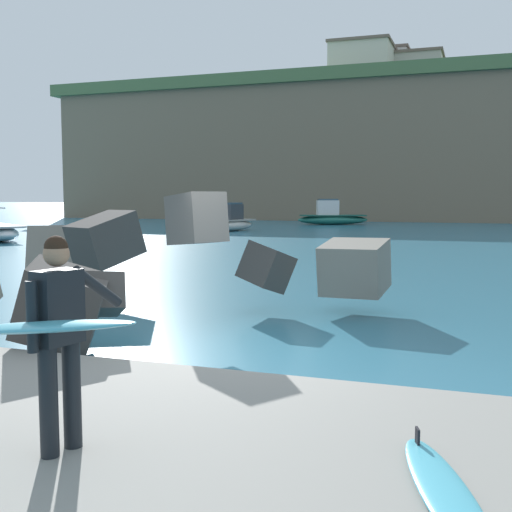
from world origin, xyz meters
TOP-DOWN VIEW (x-y plane):
  - ground_plane at (0.00, 0.00)m, footprint 400.00×400.00m
  - walkway_path at (0.00, -4.00)m, footprint 48.00×4.40m
  - breakwater_jetty at (1.01, 1.05)m, footprint 30.06×6.87m
  - surfer_with_board at (0.19, -4.68)m, footprint 2.12×1.37m
  - spare_surfboard at (3.19, -4.38)m, footprint 0.96×2.01m
  - boat_near_left at (-8.10, 42.60)m, footprint 5.98×3.77m
  - boat_far_left at (-12.43, 30.82)m, footprint 2.85×4.75m
  - station_building_west at (-9.21, 70.89)m, footprint 8.35×5.84m
  - station_building_central at (-9.45, 63.66)m, footprint 6.72×7.92m
  - station_building_east at (-4.88, 68.09)m, footprint 7.77×6.19m

SIDE VIEW (x-z plane):
  - ground_plane at x=0.00m, z-range 0.00..0.00m
  - walkway_path at x=0.00m, z-range 0.00..0.24m
  - spare_surfboard at x=3.19m, z-range 0.19..0.37m
  - boat_far_left at x=-12.43m, z-range -0.36..1.55m
  - boat_near_left at x=-8.10m, z-range -0.41..1.71m
  - breakwater_jetty at x=1.01m, z-range -0.18..2.32m
  - surfer_with_board at x=0.19m, z-range 0.39..2.16m
  - station_building_east at x=-4.88m, z-range 14.27..18.62m
  - station_building_central at x=-9.45m, z-range 14.27..19.13m
  - station_building_west at x=-9.21m, z-range 14.27..19.91m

